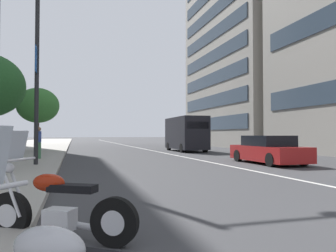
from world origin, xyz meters
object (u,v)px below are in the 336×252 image
object	(u,v)px
delivery_van_ahead	(186,133)
street_lamp_with_banners	(46,39)
motorcycle_mid_row	(57,208)
car_following_behind	(268,150)
pedestrian_on_plaza	(39,142)
street_tree_near_plaza_corner	(38,106)

from	to	relation	value
delivery_van_ahead	street_lamp_with_banners	xyz separation A→B (m)	(-11.36, 10.44, 4.02)
motorcycle_mid_row	street_lamp_with_banners	size ratio (longest dim) A/B	0.21
car_following_behind	delivery_van_ahead	bearing A→B (deg)	0.39
motorcycle_mid_row	delivery_van_ahead	distance (m)	23.64
motorcycle_mid_row	pedestrian_on_plaza	xyz separation A→B (m)	(14.02, 1.60, 0.57)
delivery_van_ahead	pedestrian_on_plaza	xyz separation A→B (m)	(-7.61, 11.07, -0.54)
street_tree_near_plaza_corner	pedestrian_on_plaza	distance (m)	8.59
delivery_van_ahead	street_tree_near_plaza_corner	world-z (taller)	street_tree_near_plaza_corner
street_lamp_with_banners	motorcycle_mid_row	bearing A→B (deg)	-174.62
car_following_behind	street_lamp_with_banners	xyz separation A→B (m)	(0.97, 10.37, 4.92)
street_tree_near_plaza_corner	pedestrian_on_plaza	bearing A→B (deg)	-173.87
street_lamp_with_banners	street_tree_near_plaza_corner	world-z (taller)	street_lamp_with_banners
motorcycle_mid_row	street_tree_near_plaza_corner	xyz separation A→B (m)	(22.14, 2.47, 3.24)
car_following_behind	street_tree_near_plaza_corner	distance (m)	17.73
car_following_behind	delivery_van_ahead	world-z (taller)	delivery_van_ahead
street_lamp_with_banners	pedestrian_on_plaza	size ratio (longest dim) A/B	5.46
motorcycle_mid_row	street_lamp_with_banners	world-z (taller)	street_lamp_with_banners
car_following_behind	street_lamp_with_banners	distance (m)	11.52
car_following_behind	delivery_van_ahead	size ratio (longest dim) A/B	0.78
delivery_van_ahead	motorcycle_mid_row	bearing A→B (deg)	157.27
car_following_behind	pedestrian_on_plaza	xyz separation A→B (m)	(4.71, 10.99, 0.36)
car_following_behind	street_lamp_with_banners	size ratio (longest dim) A/B	0.50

